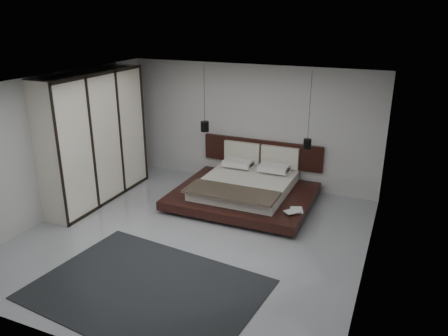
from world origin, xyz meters
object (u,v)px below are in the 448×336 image
at_px(pendant_left, 205,126).
at_px(bed, 246,188).
at_px(lattice_screen, 130,123).
at_px(pendant_right, 307,143).
at_px(wardrobe, 94,138).
at_px(rug, 147,289).

bearing_deg(pendant_left, bed, -21.36).
xyz_separation_m(lattice_screen, pendant_right, (4.44, -0.08, 0.02)).
relative_size(lattice_screen, pendant_left, 1.76).
height_order(lattice_screen, pendant_left, pendant_left).
distance_m(bed, wardrobe, 3.39).
bearing_deg(pendant_left, rug, -76.64).
distance_m(pendant_right, wardrobe, 4.48).
height_order(bed, wardrobe, wardrobe).
distance_m(bed, rug, 3.62).
distance_m(wardrobe, rug, 3.99).
xyz_separation_m(bed, pendant_left, (-1.18, 0.46, 1.15)).
xyz_separation_m(lattice_screen, rug, (3.05, -4.15, -1.29)).
height_order(pendant_left, pendant_right, same).
distance_m(lattice_screen, bed, 3.46).
height_order(pendant_right, rug, pendant_right).
relative_size(lattice_screen, pendant_right, 1.63).
distance_m(pendant_left, rug, 4.42).
bearing_deg(lattice_screen, rug, -53.69).
bearing_deg(wardrobe, bed, 20.31).
distance_m(lattice_screen, rug, 5.31).
distance_m(pendant_right, rug, 4.49).
xyz_separation_m(pendant_left, pendant_right, (2.36, 0.00, -0.13)).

